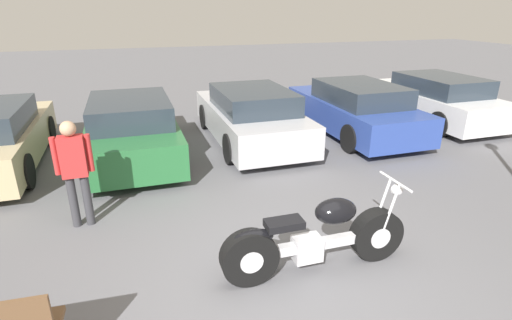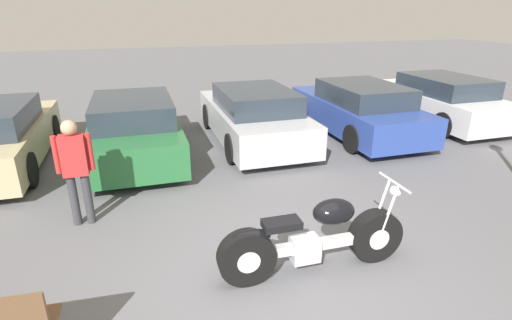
{
  "view_description": "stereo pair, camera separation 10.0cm",
  "coord_description": "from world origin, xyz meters",
  "px_view_note": "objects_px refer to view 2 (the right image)",
  "views": [
    {
      "loc": [
        -1.65,
        -3.55,
        3.03
      ],
      "look_at": [
        0.09,
        1.84,
        0.85
      ],
      "focal_mm": 28.0,
      "sensor_mm": 36.0,
      "label": 1
    },
    {
      "loc": [
        -1.55,
        -3.58,
        3.03
      ],
      "look_at": [
        0.09,
        1.84,
        0.85
      ],
      "focal_mm": 28.0,
      "sensor_mm": 36.0,
      "label": 2
    }
  ],
  "objects_px": {
    "motorcycle": "(313,239)",
    "parked_car_blue": "(358,109)",
    "parked_car_green": "(135,127)",
    "parked_car_white": "(438,100)",
    "parked_car_silver": "(253,116)",
    "person_standing": "(75,165)"
  },
  "relations": [
    {
      "from": "motorcycle",
      "to": "parked_car_blue",
      "type": "height_order",
      "value": "parked_car_blue"
    },
    {
      "from": "motorcycle",
      "to": "parked_car_green",
      "type": "xyz_separation_m",
      "value": [
        -1.94,
        4.85,
        0.19
      ]
    },
    {
      "from": "parked_car_blue",
      "to": "parked_car_white",
      "type": "height_order",
      "value": "same"
    },
    {
      "from": "motorcycle",
      "to": "parked_car_white",
      "type": "bearing_deg",
      "value": 40.41
    },
    {
      "from": "parked_car_silver",
      "to": "person_standing",
      "type": "bearing_deg",
      "value": -139.41
    },
    {
      "from": "motorcycle",
      "to": "parked_car_green",
      "type": "distance_m",
      "value": 5.23
    },
    {
      "from": "parked_car_green",
      "to": "parked_car_blue",
      "type": "bearing_deg",
      "value": 0.41
    },
    {
      "from": "parked_car_green",
      "to": "parked_car_blue",
      "type": "height_order",
      "value": "same"
    },
    {
      "from": "parked_car_silver",
      "to": "person_standing",
      "type": "xyz_separation_m",
      "value": [
        -3.52,
        -3.02,
        0.32
      ]
    },
    {
      "from": "parked_car_silver",
      "to": "motorcycle",
      "type": "bearing_deg",
      "value": -98.48
    },
    {
      "from": "motorcycle",
      "to": "parked_car_silver",
      "type": "bearing_deg",
      "value": 81.52
    },
    {
      "from": "motorcycle",
      "to": "parked_car_silver",
      "type": "height_order",
      "value": "parked_car_silver"
    },
    {
      "from": "person_standing",
      "to": "parked_car_blue",
      "type": "bearing_deg",
      "value": 24.73
    },
    {
      "from": "parked_car_white",
      "to": "motorcycle",
      "type": "bearing_deg",
      "value": -139.59
    },
    {
      "from": "parked_car_silver",
      "to": "parked_car_blue",
      "type": "xyz_separation_m",
      "value": [
        2.7,
        -0.15,
        0.0
      ]
    },
    {
      "from": "parked_car_blue",
      "to": "parked_car_white",
      "type": "relative_size",
      "value": 1.0
    },
    {
      "from": "motorcycle",
      "to": "parked_car_silver",
      "type": "relative_size",
      "value": 0.54
    },
    {
      "from": "parked_car_blue",
      "to": "person_standing",
      "type": "relative_size",
      "value": 2.71
    },
    {
      "from": "parked_car_green",
      "to": "parked_car_white",
      "type": "distance_m",
      "value": 8.1
    },
    {
      "from": "motorcycle",
      "to": "person_standing",
      "type": "relative_size",
      "value": 1.48
    },
    {
      "from": "parked_car_green",
      "to": "parked_car_silver",
      "type": "distance_m",
      "value": 2.7
    },
    {
      "from": "parked_car_green",
      "to": "person_standing",
      "type": "relative_size",
      "value": 2.71
    }
  ]
}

